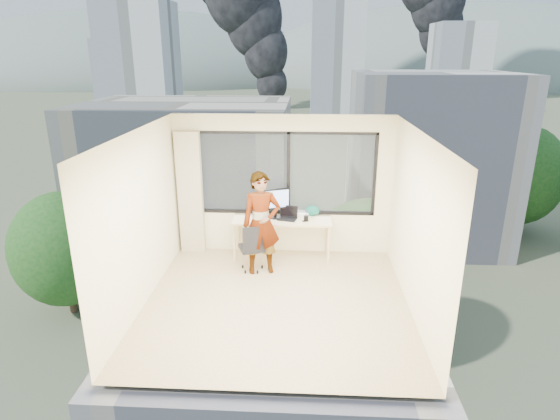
# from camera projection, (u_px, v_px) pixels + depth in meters

# --- Properties ---
(floor) EXTENTS (4.00, 4.00, 0.01)m
(floor) POSITION_uv_depth(u_px,v_px,m) (276.00, 302.00, 7.10)
(floor) COLOR tan
(floor) RESTS_ON ground
(ceiling) EXTENTS (4.00, 4.00, 0.01)m
(ceiling) POSITION_uv_depth(u_px,v_px,m) (276.00, 132.00, 6.26)
(ceiling) COLOR white
(ceiling) RESTS_ON ground
(wall_front) EXTENTS (4.00, 0.01, 2.60)m
(wall_front) POSITION_uv_depth(u_px,v_px,m) (264.00, 289.00, 4.79)
(wall_front) COLOR #F6F1BE
(wall_front) RESTS_ON ground
(wall_left) EXTENTS (0.01, 4.00, 2.60)m
(wall_left) POSITION_uv_depth(u_px,v_px,m) (140.00, 220.00, 6.79)
(wall_left) COLOR #F6F1BE
(wall_left) RESTS_ON ground
(wall_right) EXTENTS (0.01, 4.00, 2.60)m
(wall_right) POSITION_uv_depth(u_px,v_px,m) (416.00, 225.00, 6.58)
(wall_right) COLOR #F6F1BE
(wall_right) RESTS_ON ground
(window_wall) EXTENTS (3.30, 0.16, 1.55)m
(window_wall) POSITION_uv_depth(u_px,v_px,m) (286.00, 173.00, 8.50)
(window_wall) COLOR black
(window_wall) RESTS_ON ground
(curtain) EXTENTS (0.45, 0.14, 2.30)m
(curtain) POSITION_uv_depth(u_px,v_px,m) (190.00, 193.00, 8.60)
(curtain) COLOR beige
(curtain) RESTS_ON floor
(desk) EXTENTS (1.80, 0.60, 0.75)m
(desk) POSITION_uv_depth(u_px,v_px,m) (282.00, 238.00, 8.55)
(desk) COLOR beige
(desk) RESTS_ON floor
(chair) EXTENTS (0.58, 0.58, 0.89)m
(chair) POSITION_uv_depth(u_px,v_px,m) (252.00, 246.00, 8.01)
(chair) COLOR black
(chair) RESTS_ON floor
(person) EXTENTS (0.73, 0.56, 1.78)m
(person) POSITION_uv_depth(u_px,v_px,m) (261.00, 223.00, 7.82)
(person) COLOR #2D2D33
(person) RESTS_ON floor
(monitor) EXTENTS (0.57, 0.31, 0.56)m
(monitor) POSITION_uv_depth(u_px,v_px,m) (275.00, 203.00, 8.42)
(monitor) COLOR black
(monitor) RESTS_ON desk
(game_console) EXTENTS (0.31, 0.28, 0.07)m
(game_console) POSITION_uv_depth(u_px,v_px,m) (301.00, 214.00, 8.61)
(game_console) COLOR white
(game_console) RESTS_ON desk
(laptop) EXTENTS (0.40, 0.41, 0.21)m
(laptop) POSITION_uv_depth(u_px,v_px,m) (287.00, 214.00, 8.38)
(laptop) COLOR black
(laptop) RESTS_ON desk
(cellphone) EXTENTS (0.12, 0.08, 0.01)m
(cellphone) POSITION_uv_depth(u_px,v_px,m) (305.00, 221.00, 8.32)
(cellphone) COLOR black
(cellphone) RESTS_ON desk
(pen_cup) EXTENTS (0.09, 0.09, 0.10)m
(pen_cup) POSITION_uv_depth(u_px,v_px,m) (306.00, 218.00, 8.33)
(pen_cup) COLOR black
(pen_cup) RESTS_ON desk
(handbag) EXTENTS (0.30, 0.21, 0.21)m
(handbag) POSITION_uv_depth(u_px,v_px,m) (312.00, 211.00, 8.57)
(handbag) COLOR #0B4640
(handbag) RESTS_ON desk
(exterior_ground) EXTENTS (400.00, 400.00, 0.04)m
(exterior_ground) POSITION_uv_depth(u_px,v_px,m) (304.00, 122.00, 125.04)
(exterior_ground) COLOR #515B3D
(exterior_ground) RESTS_ON ground
(near_bldg_a) EXTENTS (16.00, 12.00, 14.00)m
(near_bldg_a) POSITION_uv_depth(u_px,v_px,m) (191.00, 189.00, 38.19)
(near_bldg_a) COLOR beige
(near_bldg_a) RESTS_ON exterior_ground
(near_bldg_b) EXTENTS (14.00, 13.00, 16.00)m
(near_bldg_b) POSITION_uv_depth(u_px,v_px,m) (426.00, 159.00, 44.32)
(near_bldg_b) COLOR beige
(near_bldg_b) RESTS_ON exterior_ground
(far_tower_a) EXTENTS (14.00, 14.00, 28.00)m
(far_tower_a) POSITION_uv_depth(u_px,v_px,m) (141.00, 71.00, 98.75)
(far_tower_a) COLOR silver
(far_tower_a) RESTS_ON exterior_ground
(far_tower_b) EXTENTS (13.00, 13.00, 30.00)m
(far_tower_b) POSITION_uv_depth(u_px,v_px,m) (336.00, 64.00, 119.79)
(far_tower_b) COLOR silver
(far_tower_b) RESTS_ON exterior_ground
(far_tower_c) EXTENTS (15.00, 15.00, 26.00)m
(far_tower_c) POSITION_uv_depth(u_px,v_px,m) (457.00, 69.00, 137.39)
(far_tower_c) COLOR silver
(far_tower_c) RESTS_ON exterior_ground
(far_tower_d) EXTENTS (16.00, 14.00, 22.00)m
(far_tower_d) POSITION_uv_depth(u_px,v_px,m) (124.00, 74.00, 153.02)
(far_tower_d) COLOR silver
(far_tower_d) RESTS_ON exterior_ground
(hill_a) EXTENTS (288.00, 216.00, 90.00)m
(hill_a) POSITION_uv_depth(u_px,v_px,m) (133.00, 80.00, 320.43)
(hill_a) COLOR slate
(hill_a) RESTS_ON exterior_ground
(hill_b) EXTENTS (300.00, 220.00, 96.00)m
(hill_b) POSITION_uv_depth(u_px,v_px,m) (456.00, 81.00, 308.83)
(hill_b) COLOR slate
(hill_b) RESTS_ON exterior_ground
(tree_a) EXTENTS (7.00, 7.00, 8.00)m
(tree_a) POSITION_uv_depth(u_px,v_px,m) (66.00, 261.00, 31.96)
(tree_a) COLOR #194918
(tree_a) RESTS_ON exterior_ground
(tree_b) EXTENTS (7.60, 7.60, 9.00)m
(tree_b) POSITION_uv_depth(u_px,v_px,m) (365.00, 290.00, 26.96)
(tree_b) COLOR #194918
(tree_b) RESTS_ON exterior_ground
(tree_c) EXTENTS (8.40, 8.40, 10.00)m
(tree_c) POSITION_uv_depth(u_px,v_px,m) (519.00, 185.00, 46.65)
(tree_c) COLOR #194918
(tree_c) RESTS_ON exterior_ground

